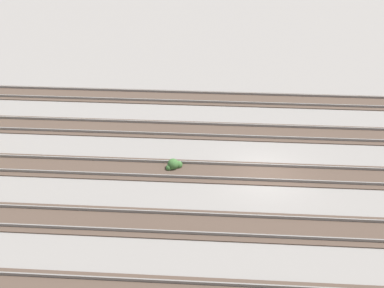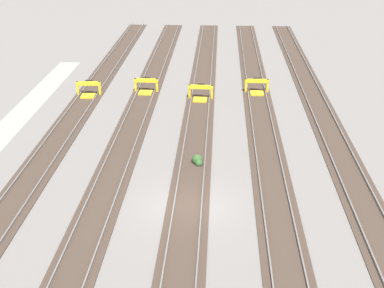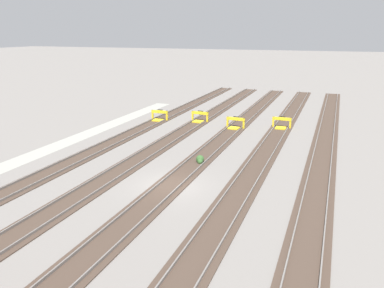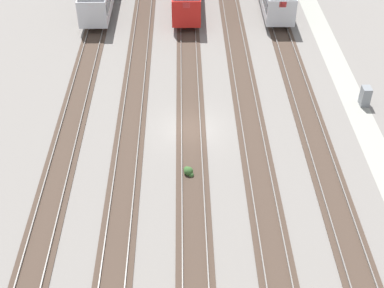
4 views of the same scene
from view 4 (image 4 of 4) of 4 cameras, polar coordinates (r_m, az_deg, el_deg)
ground_plane at (r=40.58m, az=-0.11°, el=1.56°), size 400.00×400.00×0.00m
service_walkway at (r=42.89m, az=18.03°, el=1.70°), size 54.00×2.00×0.01m
rail_track_nearest at (r=41.71m, az=12.64°, el=1.72°), size 90.00×2.23×0.21m
rail_track_near_inner at (r=40.88m, az=6.36°, el=1.68°), size 90.00×2.23×0.21m
rail_track_middle at (r=40.55m, az=-0.11°, el=1.61°), size 90.00×2.24×0.21m
rail_track_far_inner at (r=40.75m, az=-6.60°, el=1.52°), size 90.00×2.23×0.21m
rail_track_farthest at (r=41.46m, az=-12.94°, el=1.42°), size 90.00×2.23×0.21m
electrical_cabinet at (r=45.04m, az=18.00°, el=4.88°), size 0.90×0.73×1.60m
weed_clump at (r=36.52m, az=-0.38°, el=-2.93°), size 0.92×0.70×0.64m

